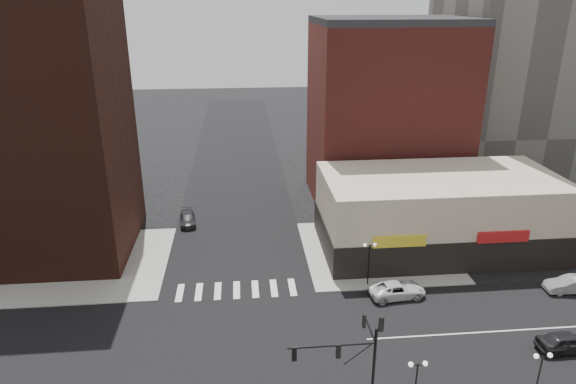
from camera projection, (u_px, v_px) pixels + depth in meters
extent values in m
plane|color=black|center=(238.00, 347.00, 39.06)|extent=(240.00, 240.00, 0.00)
cube|color=black|center=(238.00, 347.00, 39.06)|extent=(200.00, 14.00, 0.02)
cube|color=black|center=(238.00, 347.00, 39.05)|extent=(14.00, 200.00, 0.02)
cube|color=gray|center=(92.00, 263.00, 51.24)|extent=(15.00, 15.00, 0.12)
cube|color=gray|center=(376.00, 251.00, 53.82)|extent=(15.00, 15.00, 0.12)
cube|color=#331710|center=(38.00, 133.00, 50.13)|extent=(16.00, 15.00, 25.00)
cube|color=maroon|center=(386.00, 116.00, 64.28)|extent=(18.00, 15.00, 22.00)
cube|color=#BEB497|center=(438.00, 212.00, 53.46)|extent=(24.00, 12.00, 8.00)
cube|color=black|center=(436.00, 232.00, 54.28)|extent=(24.20, 12.20, 3.40)
cylinder|color=black|center=(373.00, 377.00, 30.92)|extent=(0.18, 0.18, 7.00)
cylinder|color=black|center=(332.00, 346.00, 29.79)|extent=(5.20, 0.11, 0.11)
cylinder|color=black|center=(358.00, 354.00, 30.19)|extent=(1.72, 0.06, 1.46)
cylinder|color=black|center=(369.00, 328.00, 31.42)|extent=(0.11, 3.00, 0.11)
cube|color=black|center=(294.00, 354.00, 29.74)|extent=(0.28, 0.18, 0.95)
sphere|color=red|center=(294.00, 350.00, 29.63)|extent=(0.16, 0.16, 0.16)
cube|color=black|center=(338.00, 351.00, 29.97)|extent=(0.28, 0.18, 0.95)
sphere|color=red|center=(339.00, 347.00, 29.87)|extent=(0.16, 0.16, 0.16)
cube|color=black|center=(364.00, 321.00, 32.77)|extent=(0.18, 0.28, 0.95)
sphere|color=red|center=(364.00, 317.00, 32.67)|extent=(0.16, 0.16, 0.16)
cube|color=black|center=(381.00, 324.00, 29.59)|extent=(0.28, 0.18, 0.95)
sphere|color=red|center=(382.00, 320.00, 29.48)|extent=(0.16, 0.16, 0.16)
cylinder|color=black|center=(418.00, 365.00, 31.17)|extent=(0.90, 0.06, 0.06)
sphere|color=white|center=(411.00, 364.00, 31.09)|extent=(0.32, 0.32, 0.32)
sphere|color=white|center=(425.00, 363.00, 31.17)|extent=(0.32, 0.32, 0.32)
cylinder|color=black|center=(538.00, 382.00, 32.55)|extent=(0.11, 0.11, 4.00)
cylinder|color=black|center=(543.00, 357.00, 31.88)|extent=(0.90, 0.06, 0.06)
sphere|color=white|center=(536.00, 356.00, 31.80)|extent=(0.32, 0.32, 0.32)
sphere|color=white|center=(550.00, 355.00, 31.88)|extent=(0.32, 0.32, 0.32)
cylinder|color=black|center=(369.00, 264.00, 46.82)|extent=(0.11, 0.11, 4.00)
cylinder|color=black|center=(370.00, 246.00, 46.14)|extent=(0.90, 0.06, 0.06)
sphere|color=white|center=(365.00, 245.00, 46.06)|extent=(0.32, 0.32, 0.32)
sphere|color=white|center=(375.00, 245.00, 46.15)|extent=(0.32, 0.32, 0.32)
imported|color=silver|center=(397.00, 290.00, 45.45)|extent=(5.23, 2.82, 1.39)
imported|color=black|center=(567.00, 342.00, 38.43)|extent=(4.53, 1.85, 1.54)
imported|color=#97979C|center=(570.00, 285.00, 46.17)|extent=(4.51, 1.77, 1.46)
imported|color=black|center=(188.00, 219.00, 60.04)|extent=(2.34, 4.65, 1.30)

